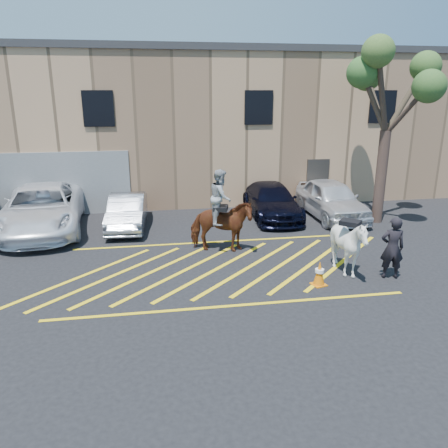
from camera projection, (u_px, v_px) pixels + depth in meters
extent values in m
plane|color=black|center=(216.00, 265.00, 13.93)|extent=(90.00, 90.00, 0.00)
imported|color=white|center=(42.00, 209.00, 17.16)|extent=(3.48, 6.60, 1.77)
imported|color=#9397A1|center=(127.00, 212.00, 17.59)|extent=(1.58, 4.07, 1.32)
imported|color=black|center=(272.00, 201.00, 19.12)|extent=(2.11, 4.90, 1.40)
imported|color=silver|center=(331.00, 199.00, 18.97)|extent=(2.00, 4.82, 1.63)
imported|color=black|center=(392.00, 248.00, 12.74)|extent=(0.77, 0.59, 1.88)
cube|color=tan|center=(184.00, 125.00, 24.22)|extent=(32.00, 10.00, 7.00)
cube|color=#2D2D30|center=(182.00, 55.00, 23.15)|extent=(32.20, 10.20, 0.30)
cube|color=black|center=(98.00, 109.00, 18.52)|extent=(1.30, 0.08, 1.50)
cube|color=black|center=(259.00, 108.00, 19.62)|extent=(1.30, 0.08, 1.50)
cube|color=black|center=(382.00, 107.00, 20.56)|extent=(1.30, 0.08, 1.50)
cube|color=#38332D|center=(317.00, 182.00, 21.11)|extent=(1.10, 0.08, 2.20)
cube|color=yellow|center=(78.00, 278.00, 12.99)|extent=(4.20, 4.20, 0.01)
cube|color=yellow|center=(114.00, 275.00, 13.15)|extent=(4.20, 4.20, 0.01)
cube|color=yellow|center=(150.00, 273.00, 13.32)|extent=(4.20, 4.20, 0.01)
cube|color=yellow|center=(184.00, 271.00, 13.48)|extent=(4.20, 4.20, 0.01)
cube|color=yellow|center=(217.00, 269.00, 13.65)|extent=(4.20, 4.20, 0.01)
cube|color=yellow|center=(250.00, 266.00, 13.81)|extent=(4.20, 4.20, 0.01)
cube|color=yellow|center=(282.00, 264.00, 13.98)|extent=(4.20, 4.20, 0.01)
cube|color=yellow|center=(313.00, 262.00, 14.14)|extent=(4.20, 4.20, 0.01)
cube|color=yellow|center=(344.00, 260.00, 14.31)|extent=(4.20, 4.20, 0.01)
cube|color=yellow|center=(207.00, 242.00, 16.00)|extent=(9.50, 0.12, 0.01)
cube|color=yellow|center=(232.00, 306.00, 11.29)|extent=(9.50, 0.12, 0.01)
imported|color=brown|center=(221.00, 226.00, 14.87)|extent=(2.35, 1.53, 1.83)
imported|color=#92959B|center=(221.00, 197.00, 14.58)|extent=(0.92, 1.06, 1.86)
cube|color=black|center=(221.00, 208.00, 14.69)|extent=(0.59, 0.66, 0.14)
imported|color=silver|center=(348.00, 246.00, 12.98)|extent=(2.21, 2.23, 1.84)
cube|color=black|center=(350.00, 223.00, 12.77)|extent=(0.72, 0.71, 0.14)
cube|color=orange|center=(319.00, 284.00, 12.51)|extent=(0.47, 0.47, 0.03)
cone|color=orange|center=(319.00, 273.00, 12.41)|extent=(0.32, 0.32, 0.70)
cylinder|color=white|center=(320.00, 271.00, 12.39)|extent=(0.25, 0.25, 0.10)
cylinder|color=#4A362D|center=(381.00, 178.00, 17.98)|extent=(0.44, 0.44, 3.80)
cylinder|color=#4E412F|center=(405.00, 100.00, 17.34)|extent=(1.76, 0.51, 2.68)
cylinder|color=#433529|center=(376.00, 104.00, 17.93)|extent=(0.33, 1.88, 2.34)
cylinder|color=#4D3B2F|center=(374.00, 104.00, 17.02)|extent=(1.40, 0.20, 2.39)
cylinder|color=#46332B|center=(406.00, 111.00, 16.56)|extent=(0.78, 1.62, 1.96)
cylinder|color=#47382B|center=(382.00, 94.00, 16.68)|extent=(1.16, 0.77, 3.11)
sphere|color=#44632A|center=(426.00, 66.00, 17.21)|extent=(1.20, 1.20, 1.20)
sphere|color=#42672C|center=(367.00, 76.00, 18.40)|extent=(1.20, 1.20, 1.20)
sphere|color=#3B6129|center=(362.00, 72.00, 16.59)|extent=(1.20, 1.20, 1.20)
sphere|color=#42622A|center=(429.00, 86.00, 15.67)|extent=(1.20, 1.20, 1.20)
sphere|color=#4F7130|center=(378.00, 51.00, 15.91)|extent=(1.20, 1.20, 1.20)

